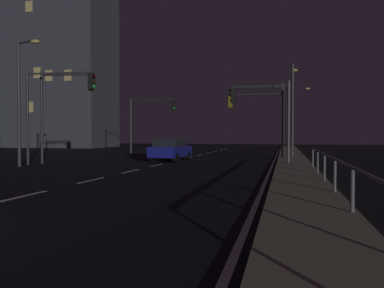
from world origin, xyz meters
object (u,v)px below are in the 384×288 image
Objects in this scene: traffic_light_far_left at (261,106)px; street_lamp_across_street at (293,101)px; traffic_light_overhead_east at (64,99)px; car at (171,149)px; traffic_light_far_center at (56,97)px; traffic_light_near_right at (150,114)px; street_lamp_far_end at (22,91)px; traffic_light_mid_right at (260,105)px; street_lamp_corner at (292,112)px; building_distant at (56,43)px; traffic_light_near_left at (257,110)px.

street_lamp_across_street is (1.94, 5.88, 0.74)m from traffic_light_far_left.
car is at bearing 36.04° from traffic_light_overhead_east.
traffic_light_far_center is at bearing -137.16° from car.
traffic_light_far_center reaches higher than car.
traffic_light_far_left is at bearing 15.36° from traffic_light_far_center.
traffic_light_far_center is 1.05× the size of traffic_light_near_right.
traffic_light_overhead_east is at bearing 95.79° from traffic_light_far_center.
street_lamp_far_end is at bearing -144.88° from street_lamp_across_street.
traffic_light_mid_right is 0.84× the size of street_lamp_across_street.
street_lamp_corner is at bearing 78.82° from traffic_light_mid_right.
car is 0.77× the size of traffic_light_overhead_east.
traffic_light_near_right is 0.77× the size of street_lamp_corner.
building_distant is (-32.29, 28.35, 12.12)m from traffic_light_far_left.
traffic_light_overhead_east is 1.04m from traffic_light_far_center.
traffic_light_far_center is 15.11m from traffic_light_near_left.
traffic_light_far_center is 28.49m from street_lamp_corner.
traffic_light_near_left is 2.92m from street_lamp_across_street.
traffic_light_mid_right is at bearing 81.25° from traffic_light_near_left.
car is 10.08m from street_lamp_far_end.
traffic_light_overhead_east is at bearing -56.38° from building_distant.
car is at bearing -137.83° from traffic_light_near_left.
traffic_light_far_center is at bearing -84.21° from traffic_light_overhead_east.
building_distant is (-20.71, 16.04, 11.80)m from traffic_light_near_right.
traffic_light_mid_right is at bearing 41.41° from traffic_light_overhead_east.
street_lamp_across_street reaches higher than traffic_light_near_left.
traffic_light_far_left is 0.85× the size of traffic_light_far_center.
traffic_light_near_right is (-10.86, 5.36, 0.12)m from traffic_light_near_left.
street_lamp_across_street is at bearing 35.12° from street_lamp_far_end.
street_lamp_corner is at bearing -11.16° from building_distant.
traffic_light_near_left is 0.94× the size of traffic_light_near_right.
street_lamp_corner reaches higher than traffic_light_near_right.
traffic_light_near_right is (-11.58, 12.31, 0.32)m from traffic_light_far_left.
traffic_light_mid_right is 0.98m from traffic_light_near_left.
traffic_light_far_left is at bearing -95.64° from street_lamp_corner.
traffic_light_near_right is at bearing 88.50° from traffic_light_overhead_east.
traffic_light_mid_right reaches higher than traffic_light_overhead_east.
building_distant reaches higher than traffic_light_mid_right.
traffic_light_near_left is (-0.13, -0.86, -0.45)m from traffic_light_mid_right.
street_lamp_far_end reaches higher than traffic_light_overhead_east.
street_lamp_corner is (14.09, 23.78, 0.42)m from traffic_light_overhead_east.
traffic_light_near_left is 0.72× the size of street_lamp_corner.
traffic_light_overhead_east is at bearing -143.96° from car.
traffic_light_mid_right is 0.18× the size of building_distant.
car is at bearing -113.20° from street_lamp_corner.
traffic_light_near_right is (-5.29, 10.40, 3.07)m from car.
street_lamp_across_street is at bearing -37.31° from traffic_light_mid_right.
traffic_light_overhead_east is at bearing 65.66° from street_lamp_far_end.
street_lamp_across_street is at bearing -33.27° from building_distant.
street_lamp_far_end is at bearing -135.84° from car.
car is 39.95m from building_distant.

